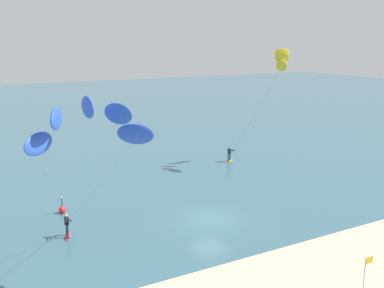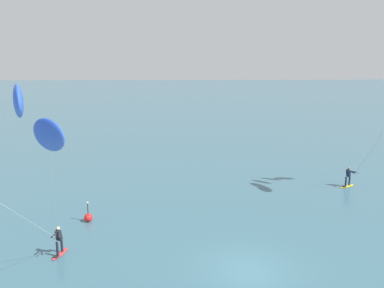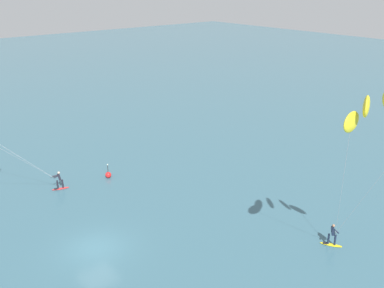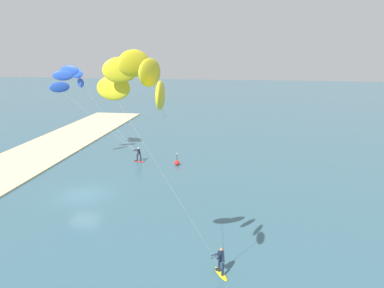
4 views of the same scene
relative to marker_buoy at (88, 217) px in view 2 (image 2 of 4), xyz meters
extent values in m
plane|color=#386070|center=(9.62, -6.46, -0.30)|extent=(240.00, 240.00, 0.00)
ellipsoid|color=red|center=(-0.63, -4.47, -0.26)|extent=(0.78, 1.54, 0.08)
cube|color=black|center=(-0.75, -4.87, -0.21)|extent=(0.36, 0.35, 0.02)
cylinder|color=black|center=(-0.56, -4.26, 0.17)|extent=(0.14, 0.14, 0.78)
cylinder|color=black|center=(-0.69, -4.68, 0.17)|extent=(0.14, 0.14, 0.78)
cube|color=black|center=(-0.63, -4.47, 0.86)|extent=(0.38, 0.39, 0.63)
sphere|color=beige|center=(-0.63, -4.47, 1.28)|extent=(0.20, 0.20, 0.20)
cylinder|color=black|center=(-0.63, -5.02, 1.01)|extent=(0.04, 0.55, 0.03)
cylinder|color=black|center=(-0.52, -4.75, 1.04)|extent=(0.30, 0.59, 0.15)
cylinder|color=black|center=(-0.74, -4.74, 1.04)|extent=(0.31, 0.59, 0.15)
ellipsoid|color=blue|center=(0.80, -12.04, 9.32)|extent=(1.08, 2.09, 1.10)
ellipsoid|color=blue|center=(1.70, -12.05, 8.17)|extent=(1.71, 1.75, 1.10)
cylinder|color=#B2B2B7|center=(0.53, -8.54, 4.44)|extent=(2.35, 7.05, 6.87)
ellipsoid|color=yellow|center=(19.85, 6.45, -0.26)|extent=(1.48, 1.05, 0.08)
cube|color=black|center=(19.49, 6.24, -0.21)|extent=(0.39, 0.39, 0.02)
cylinder|color=#192338|center=(20.04, 6.56, 0.17)|extent=(0.14, 0.14, 0.78)
cylinder|color=#192338|center=(19.66, 6.34, 0.17)|extent=(0.14, 0.14, 0.78)
cube|color=#192338|center=(19.85, 6.45, 0.86)|extent=(0.43, 0.42, 0.63)
sphere|color=#9E7051|center=(19.85, 6.45, 1.28)|extent=(0.20, 0.20, 0.20)
cylinder|color=black|center=(20.27, 6.09, 1.01)|extent=(0.44, 0.38, 0.03)
cylinder|color=#192338|center=(20.13, 6.36, 1.04)|extent=(0.60, 0.27, 0.15)
cylinder|color=#192338|center=(19.99, 6.19, 1.04)|extent=(0.37, 0.57, 0.15)
sphere|color=red|center=(0.00, 0.00, -0.02)|extent=(0.56, 0.56, 0.56)
cylinder|color=#262628|center=(0.00, 0.00, 0.61)|extent=(0.06, 0.06, 0.70)
sphere|color=#F2F2CC|center=(0.00, 0.00, 1.02)|extent=(0.12, 0.12, 0.12)
camera|label=1|loc=(-6.38, -33.26, 12.95)|focal=40.93mm
camera|label=2|loc=(6.17, -25.96, 11.13)|focal=39.18mm
camera|label=3|loc=(33.99, -17.97, 17.33)|focal=41.31mm
camera|label=4|loc=(39.14, 7.82, 12.31)|focal=35.84mm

